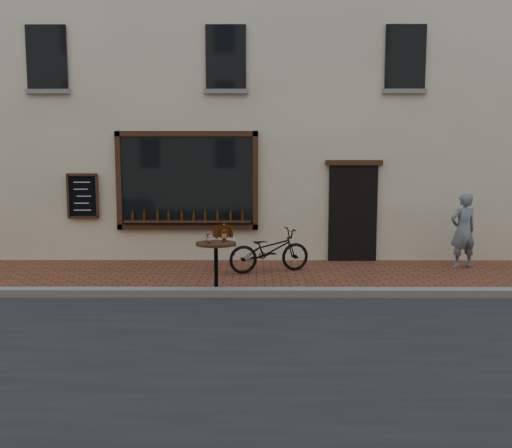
{
  "coord_description": "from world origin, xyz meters",
  "views": [
    {
      "loc": [
        -0.28,
        -7.97,
        2.09
      ],
      "look_at": [
        -0.32,
        1.2,
        1.1
      ],
      "focal_mm": 35.0,
      "sensor_mm": 36.0,
      "label": 1
    }
  ],
  "objects": [
    {
      "name": "bistro_table",
      "position": [
        -0.99,
        0.35,
        0.63
      ],
      "size": [
        0.68,
        0.68,
        1.18
      ],
      "color": "black",
      "rests_on": "ground"
    },
    {
      "name": "pedestrian",
      "position": [
        4.11,
        2.62,
        0.81
      ],
      "size": [
        0.66,
        0.51,
        1.62
      ],
      "primitive_type": "imported",
      "rotation": [
        0.0,
        0.0,
        3.36
      ],
      "color": "slate",
      "rests_on": "ground"
    },
    {
      "name": "shop_building",
      "position": [
        0.0,
        6.5,
        5.0
      ],
      "size": [
        28.0,
        6.2,
        10.0
      ],
      "color": "beige",
      "rests_on": "ground"
    },
    {
      "name": "cargo_bicycle",
      "position": [
        -0.08,
        2.15,
        0.46
      ],
      "size": [
        2.04,
        1.13,
        0.96
      ],
      "rotation": [
        0.0,
        0.0,
        1.89
      ],
      "color": "black",
      "rests_on": "ground"
    },
    {
      "name": "kerb",
      "position": [
        0.0,
        0.2,
        0.06
      ],
      "size": [
        90.0,
        0.25,
        0.12
      ],
      "primitive_type": "cube",
      "color": "slate",
      "rests_on": "ground"
    },
    {
      "name": "ground",
      "position": [
        0.0,
        0.0,
        0.0
      ],
      "size": [
        90.0,
        90.0,
        0.0
      ],
      "primitive_type": "plane",
      "color": "#5B301D",
      "rests_on": "ground"
    }
  ]
}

